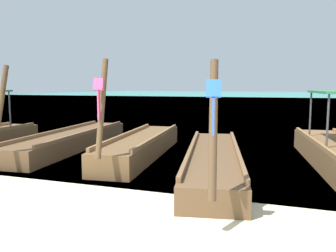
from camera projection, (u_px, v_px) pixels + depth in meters
ground at (55, 247)px, 4.27m from camera, size 120.00×120.00×0.00m
sea_water at (267, 97)px, 63.02m from camera, size 120.00×120.00×0.00m
longtail_boat_yellow_ribbon at (72, 140)px, 10.96m from camera, size 1.80×6.74×2.52m
longtail_boat_pink_ribbon at (141, 146)px, 9.75m from camera, size 1.67×5.79×2.60m
longtail_boat_blue_ribbon at (214, 160)px, 8.11m from camera, size 2.29×6.70×2.43m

